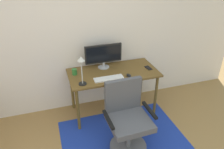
# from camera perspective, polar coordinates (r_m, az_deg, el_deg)

# --- Properties ---
(wall_back) EXTENTS (6.00, 0.10, 2.60)m
(wall_back) POSITION_cam_1_polar(r_m,az_deg,el_deg) (3.41, -10.66, 10.87)
(wall_back) COLOR silver
(wall_back) RESTS_ON ground
(area_rug) EXTENTS (1.71, 1.42, 0.01)m
(area_rug) POSITION_cam_1_polar(r_m,az_deg,el_deg) (3.22, 3.48, -17.15)
(area_rug) COLOR #1C369D
(area_rug) RESTS_ON ground
(desk) EXTENTS (1.36, 0.67, 0.73)m
(desk) POSITION_cam_1_polar(r_m,az_deg,el_deg) (3.41, 0.32, -0.44)
(desk) COLOR brown
(desk) RESTS_ON ground
(monitor) EXTENTS (0.58, 0.18, 0.38)m
(monitor) POSITION_cam_1_polar(r_m,az_deg,el_deg) (3.41, -2.24, 5.18)
(monitor) COLOR #B2B2B7
(monitor) RESTS_ON desk
(keyboard) EXTENTS (0.43, 0.13, 0.02)m
(keyboard) POSITION_cam_1_polar(r_m,az_deg,el_deg) (3.17, -0.86, -1.02)
(keyboard) COLOR white
(keyboard) RESTS_ON desk
(computer_mouse) EXTENTS (0.06, 0.10, 0.03)m
(computer_mouse) POSITION_cam_1_polar(r_m,az_deg,el_deg) (3.24, 4.36, -0.25)
(computer_mouse) COLOR black
(computer_mouse) RESTS_ON desk
(coffee_cup) EXTENTS (0.07, 0.07, 0.09)m
(coffee_cup) POSITION_cam_1_polar(r_m,az_deg,el_deg) (3.32, -9.68, 0.69)
(coffee_cup) COLOR #2D712F
(coffee_cup) RESTS_ON desk
(cell_phone) EXTENTS (0.08, 0.15, 0.01)m
(cell_phone) POSITION_cam_1_polar(r_m,az_deg,el_deg) (3.52, 9.39, 1.70)
(cell_phone) COLOR black
(cell_phone) RESTS_ON desk
(desk_lamp) EXTENTS (0.11, 0.11, 0.42)m
(desk_lamp) POSITION_cam_1_polar(r_m,az_deg,el_deg) (2.94, -7.96, 2.42)
(desk_lamp) COLOR black
(desk_lamp) RESTS_ON desk
(office_chair) EXTENTS (0.60, 0.53, 0.95)m
(office_chair) POSITION_cam_1_polar(r_m,az_deg,el_deg) (2.91, 3.97, -11.97)
(office_chair) COLOR slate
(office_chair) RESTS_ON ground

